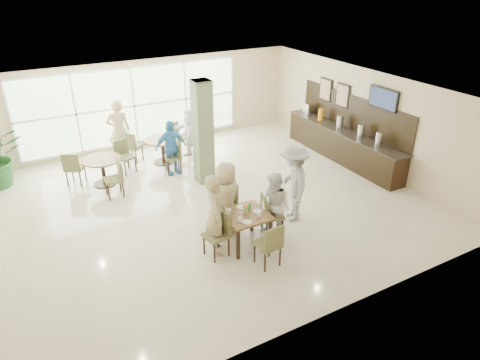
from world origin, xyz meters
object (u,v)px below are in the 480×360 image
adult_standing (119,130)px  teen_far (226,198)px  main_table (245,218)px  round_table_right (162,145)px  teen_left (216,215)px  round_table_left (102,165)px  buffet_counter (343,142)px  teen_standing (293,182)px  adult_b (191,133)px  teen_right (275,207)px  adult_a (171,148)px

adult_standing → teen_far: bearing=108.0°
main_table → round_table_right: size_ratio=0.86×
main_table → teen_left: size_ratio=0.52×
round_table_left → teen_far: size_ratio=0.63×
main_table → round_table_left: size_ratio=0.88×
round_table_right → adult_standing: adult_standing is taller
round_table_left → adult_standing: (0.87, 1.43, 0.38)m
buffet_counter → teen_left: bearing=-155.9°
round_table_right → main_table: bearing=-89.3°
round_table_left → teen_standing: 5.23m
round_table_right → teen_standing: size_ratio=0.56×
round_table_right → teen_left: bearing=-96.9°
buffet_counter → teen_standing: bearing=-147.7°
buffet_counter → teen_far: buffet_counter is taller
teen_left → adult_b: bearing=0.8°
buffet_counter → teen_far: 5.25m
teen_right → teen_standing: size_ratio=0.81×
round_table_left → adult_b: 2.88m
buffet_counter → adult_standing: buffet_counter is taller
adult_standing → teen_left: bearing=101.3°
teen_far → teen_standing: 1.61m
round_table_left → teen_left: (1.32, -4.25, 0.32)m
main_table → adult_b: bearing=80.2°
teen_far → main_table: bearing=84.7°
adult_b → main_table: bearing=-23.8°
teen_standing → adult_standing: size_ratio=1.00×
round_table_left → buffet_counter: (6.79, -1.80, -0.01)m
round_table_left → adult_a: (1.87, -0.24, 0.23)m
buffet_counter → teen_far: bearing=-159.5°
teen_left → teen_standing: (2.13, 0.34, 0.06)m
round_table_left → teen_far: (1.88, -3.64, 0.27)m
teen_far → adult_b: 4.32m
main_table → teen_standing: teen_standing is taller
adult_a → teen_standing: bearing=-69.2°
teen_standing → adult_standing: adult_standing is taller
main_table → adult_b: adult_b is taller
main_table → adult_a: (-0.11, 4.08, 0.14)m
round_table_right → buffet_counter: (4.88, -2.41, -0.01)m
round_table_left → adult_standing: adult_standing is taller
round_table_left → teen_left: size_ratio=0.59×
teen_left → adult_a: teen_left is taller
teen_standing → adult_b: 4.54m
teen_standing → adult_b: bearing=-150.8°
main_table → round_table_left: same height
round_table_right → teen_right: size_ratio=0.69×
teen_right → adult_standing: size_ratio=0.81×
round_table_left → adult_standing: 1.71m
teen_standing → adult_b: (-0.64, 4.50, -0.17)m
adult_standing → adult_b: bearing=163.3°
round_table_right → adult_b: size_ratio=0.68×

